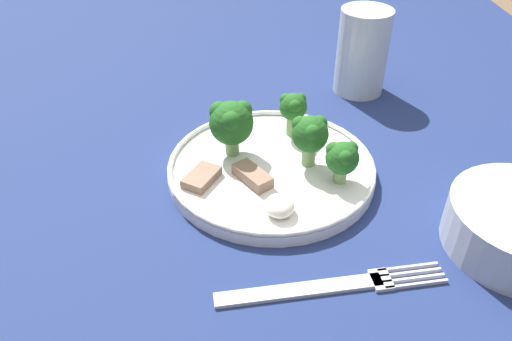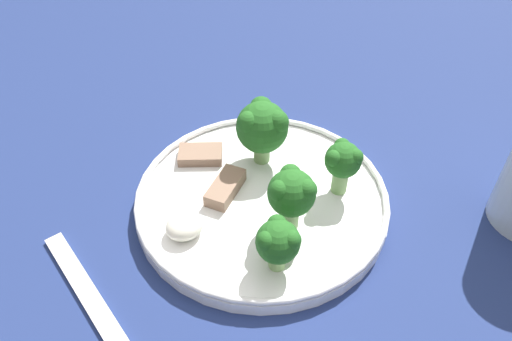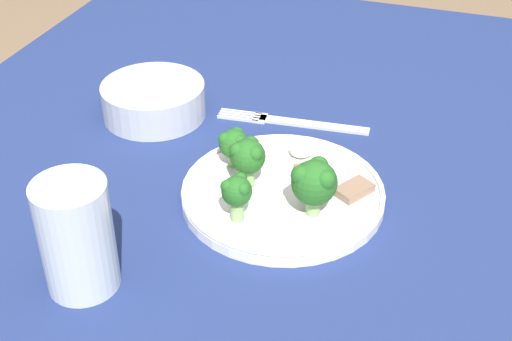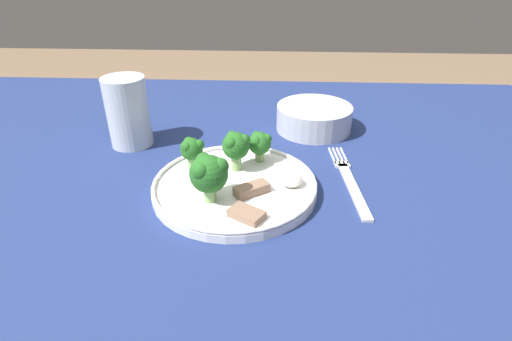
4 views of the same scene
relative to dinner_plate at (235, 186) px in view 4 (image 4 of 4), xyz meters
The scene contains 12 objects.
table 0.11m from the dinner_plate, 137.72° to the right, with size 1.40×1.15×0.73m.
dinner_plate is the anchor object (origin of this frame).
fork 0.17m from the dinner_plate, 12.15° to the left, with size 0.04×0.21×0.00m.
cream_bowl 0.26m from the dinner_plate, 60.22° to the left, with size 0.14×0.14×0.05m.
drinking_glass 0.25m from the dinner_plate, 143.31° to the left, with size 0.07×0.07×0.12m.
broccoli_floret_near_rim_left 0.07m from the dinner_plate, 123.27° to the right, with size 0.05×0.05×0.07m.
broccoli_floret_center_left 0.08m from the dinner_plate, 153.98° to the left, with size 0.03×0.03×0.05m.
broccoli_floret_back_left 0.09m from the dinner_plate, 65.66° to the left, with size 0.04×0.04×0.05m.
broccoli_floret_front_left 0.06m from the dinner_plate, 91.88° to the left, with size 0.04×0.04×0.06m.
meat_slice_front_slice 0.04m from the dinner_plate, 41.82° to the right, with size 0.05×0.04×0.01m.
meat_slice_middle_slice 0.08m from the dinner_plate, 73.98° to the right, with size 0.05×0.05×0.01m.
sauce_dollop 0.08m from the dinner_plate, ahead, with size 0.03×0.03×0.02m.
Camera 4 is at (0.11, -0.43, 1.05)m, focal length 28.00 mm.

